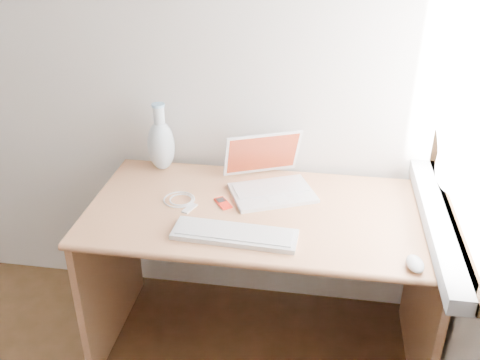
% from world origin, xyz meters
% --- Properties ---
extents(back_wall, '(3.50, 0.04, 2.60)m').
position_xyz_m(back_wall, '(0.00, 1.75, 1.30)').
color(back_wall, white).
rests_on(back_wall, floor).
extents(window, '(0.11, 0.99, 1.10)m').
position_xyz_m(window, '(1.72, 1.30, 1.28)').
color(window, white).
rests_on(window, right_wall).
extents(desk, '(1.39, 0.70, 0.74)m').
position_xyz_m(desk, '(1.03, 1.45, 0.52)').
color(desk, tan).
rests_on(desk, floor).
extents(laptop, '(0.40, 0.40, 0.23)m').
position_xyz_m(laptop, '(1.06, 1.53, 0.79)').
color(laptop, white).
rests_on(laptop, desk).
extents(external_keyboard, '(0.47, 0.16, 0.02)m').
position_xyz_m(external_keyboard, '(0.95, 1.16, 0.75)').
color(external_keyboard, white).
rests_on(external_keyboard, desk).
extents(mouse, '(0.07, 0.10, 0.03)m').
position_xyz_m(mouse, '(1.58, 1.07, 0.75)').
color(mouse, white).
rests_on(mouse, desk).
extents(ipod, '(0.09, 0.10, 0.01)m').
position_xyz_m(ipod, '(0.87, 1.38, 0.74)').
color(ipod, red).
rests_on(ipod, desk).
extents(cable_coil, '(0.15, 0.15, 0.01)m').
position_xyz_m(cable_coil, '(0.68, 1.38, 0.74)').
color(cable_coil, white).
rests_on(cable_coil, desk).
extents(remote, '(0.05, 0.08, 0.01)m').
position_xyz_m(remote, '(0.74, 1.32, 0.74)').
color(remote, white).
rests_on(remote, desk).
extents(vase, '(0.12, 0.12, 0.31)m').
position_xyz_m(vase, '(0.54, 1.65, 0.86)').
color(vase, silver).
rests_on(vase, desk).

